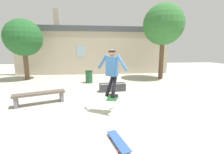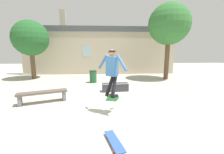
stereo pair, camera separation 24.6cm
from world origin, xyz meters
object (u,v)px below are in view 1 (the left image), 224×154
object	(u,v)px
park_bench	(40,95)
skater	(112,69)
tree_right	(163,25)
skate_ledge	(112,87)
trash_bin	(89,76)
skateboard_flipping	(113,98)
tree_left	(24,38)
skateboard_resting	(118,141)

from	to	relation	value
park_bench	skater	bearing A→B (deg)	-43.66
tree_right	skate_ledge	xyz separation A→B (m)	(-3.88, -3.04, -3.55)
park_bench	trash_bin	xyz separation A→B (m)	(1.70, 3.69, 0.07)
skate_ledge	trash_bin	distance (m)	2.48
skate_ledge	trash_bin	xyz separation A→B (m)	(-1.25, 2.13, 0.21)
skateboard_flipping	tree_left	bearing A→B (deg)	71.79
skater	skateboard_flipping	xyz separation A→B (m)	(0.03, 0.09, -0.99)
park_bench	skateboard_resting	distance (m)	3.80
park_bench	skateboard_resting	world-z (taller)	park_bench
park_bench	skate_ledge	distance (m)	3.33
tree_left	skateboard_resting	distance (m)	10.04
tree_right	skate_ledge	world-z (taller)	tree_right
tree_left	skate_ledge	size ratio (longest dim) A/B	3.09
trash_bin	skateboard_resting	size ratio (longest dim) A/B	0.89
park_bench	tree_right	bearing A→B (deg)	13.06
skateboard_flipping	skateboard_resting	world-z (taller)	skateboard_flipping
tree_right	trash_bin	xyz separation A→B (m)	(-5.13, -0.91, -3.34)
park_bench	skateboard_flipping	size ratio (longest dim) A/B	2.80
tree_left	park_bench	world-z (taller)	tree_left
tree_right	skater	xyz separation A→B (m)	(-4.20, -5.70, -2.31)
park_bench	skate_ledge	size ratio (longest dim) A/B	1.37
tree_left	park_bench	distance (m)	6.46
park_bench	skater	world-z (taller)	skater
tree_right	skateboard_flipping	distance (m)	7.73
park_bench	skate_ledge	bearing A→B (deg)	6.89
skate_ledge	trash_bin	size ratio (longest dim) A/B	1.68
tree_right	tree_left	distance (m)	9.58
tree_left	skateboard_flipping	size ratio (longest dim) A/B	6.33
tree_left	skate_ledge	bearing A→B (deg)	-33.67
tree_right	skateboard_flipping	xyz separation A→B (m)	(-4.17, -5.61, -3.30)
skater	skateboard_resting	xyz separation A→B (m)	(-0.05, -1.68, -1.37)
park_bench	skateboard_flipping	bearing A→B (deg)	-41.79
skate_ledge	skateboard_resting	xyz separation A→B (m)	(-0.37, -4.33, -0.14)
tree_left	skater	bearing A→B (deg)	-50.32
tree_right	skate_ledge	size ratio (longest dim) A/B	3.89
tree_left	skateboard_flipping	distance (m)	8.62
skater	skateboard_flipping	world-z (taller)	skater
tree_left	skater	distance (m)	8.44
trash_bin	skateboard_resting	xyz separation A→B (m)	(0.88, -6.47, -0.35)
tree_right	tree_left	size ratio (longest dim) A/B	1.26
skateboard_flipping	skater	bearing A→B (deg)	-168.48
tree_left	trash_bin	distance (m)	5.27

